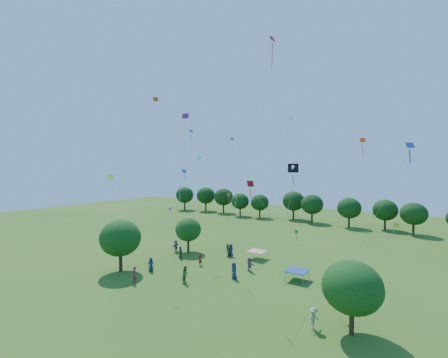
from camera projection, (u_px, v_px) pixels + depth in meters
near_tree_west at (120, 238)px, 34.93m from camera, size 4.71×4.71×6.06m
near_tree_north at (188, 230)px, 43.18m from camera, size 3.73×3.73×4.92m
near_tree_east at (352, 287)px, 21.56m from camera, size 4.26×4.26×5.41m
treeline at (322, 205)px, 65.66m from camera, size 88.01×8.77×6.77m
tent_red_stripe at (257, 251)px, 39.76m from camera, size 2.20×2.20×1.10m
tent_blue at (297, 271)px, 32.20m from camera, size 2.20×2.20×1.10m
crowd_person_0 at (234, 271)px, 32.64m from camera, size 1.01×0.87×1.81m
crowd_person_1 at (336, 285)px, 28.72m from camera, size 0.48×0.66×1.63m
crowd_person_2 at (186, 274)px, 31.52m from camera, size 0.64×0.96×1.79m
crowd_person_3 at (367, 276)px, 31.38m from camera, size 1.04×0.48×1.58m
crowd_person_4 at (180, 252)px, 39.94m from camera, size 1.07×0.85×1.67m
crowd_person_5 at (176, 246)px, 42.99m from camera, size 0.79×1.70×1.76m
crowd_person_6 at (231, 250)px, 41.05m from camera, size 0.90×0.58×1.70m
crowd_person_7 at (134, 275)px, 31.39m from camera, size 0.73×0.79×1.78m
crowd_person_8 at (227, 250)px, 40.88m from camera, size 0.77×0.96×1.72m
crowd_person_9 at (314, 319)px, 22.31m from camera, size 0.75×1.19×1.68m
crowd_person_10 at (337, 294)px, 26.69m from camera, size 1.03×1.07×1.74m
crowd_person_11 at (250, 264)px, 35.04m from camera, size 1.61×1.17×1.63m
crowd_person_12 at (151, 264)px, 35.09m from camera, size 0.88×0.82×1.59m
crowd_person_13 at (200, 259)px, 37.18m from camera, size 0.39×0.60×1.60m
pirate_kite at (293, 170)px, 29.87m from camera, size 1.19×4.13×11.25m
red_high_kite at (263, 81)px, 34.08m from camera, size 2.94×7.22×26.15m
small_kite_0 at (260, 200)px, 27.16m from camera, size 4.19×6.01×9.67m
small_kite_1 at (157, 133)px, 38.18m from camera, size 1.46×0.75×19.93m
small_kite_2 at (392, 232)px, 29.24m from camera, size 3.07×3.21×5.53m
small_kite_3 at (234, 164)px, 45.46m from camera, size 3.75×4.34×15.59m
small_kite_4 at (192, 155)px, 43.25m from camera, size 0.66×0.64×16.40m
small_kite_5 at (183, 149)px, 29.64m from camera, size 3.38×1.83×16.12m
small_kite_6 at (180, 154)px, 37.45m from camera, size 0.57×0.61×17.00m
small_kite_7 at (197, 177)px, 41.64m from camera, size 2.47×0.92×12.42m
small_kite_8 at (235, 210)px, 34.37m from camera, size 3.28×1.55×7.92m
small_kite_9 at (363, 167)px, 31.12m from camera, size 0.60×2.51×13.90m
small_kite_10 at (113, 190)px, 33.73m from camera, size 2.55×0.71×10.08m
small_kite_11 at (291, 237)px, 36.33m from camera, size 3.55×3.63×3.23m
small_kite_12 at (389, 188)px, 20.31m from camera, size 5.43×1.76×12.44m
small_kite_13 at (173, 214)px, 45.89m from camera, size 4.99×0.72×4.71m
small_kite_14 at (284, 145)px, 36.31m from camera, size 2.80×4.13×17.23m
small_kite_15 at (185, 180)px, 45.71m from camera, size 3.36×2.20×10.67m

